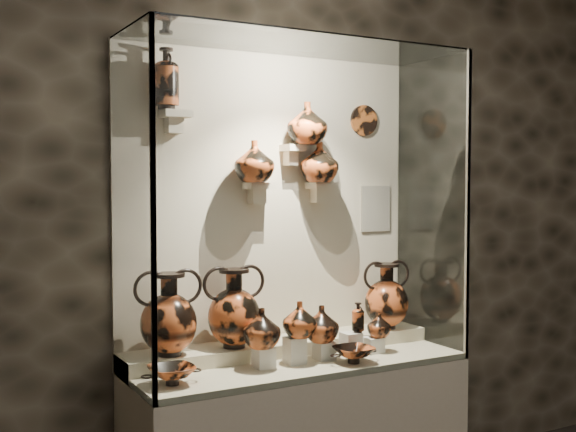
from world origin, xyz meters
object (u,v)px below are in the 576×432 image
Objects in this scene: jug_e at (379,325)px; lekythos_small at (358,315)px; jug_b at (299,319)px; ovoid_vase_b at (307,123)px; amphora_left at (169,314)px; jug_a at (261,328)px; amphora_right at (386,296)px; ovoid_vase_a at (254,161)px; lekythos_tall at (166,75)px; ovoid_vase_c at (319,162)px; kylix_right at (353,353)px; amphora_mid at (234,308)px; kylix_left at (172,373)px; jug_c at (321,324)px.

lekythos_small is (-0.13, 0.00, 0.06)m from jug_e.
jug_b is 1.03m from ovoid_vase_b.
jug_b is at bearing -167.34° from lekythos_small.
lekythos_small is at bearing 3.74° from amphora_left.
lekythos_small is at bearing -59.77° from ovoid_vase_b.
lekythos_small reaches higher than jug_a.
ovoid_vase_a reaches higher than amphora_right.
jug_b is at bearing -159.15° from jug_e.
ovoid_vase_c is (0.84, -0.04, -0.41)m from lekythos_tall.
kylix_right is 0.75× the size of lekythos_tall.
amphora_left is at bearing -169.53° from jug_e.
jug_a is 0.48m from kylix_right.
jug_a is 0.86× the size of ovoid_vase_b.
amphora_mid is 1.03m from ovoid_vase_b.
jug_e reaches higher than kylix_right.
jug_a is at bearing -4.36° from kylix_left.
ovoid_vase_c reaches higher than lekythos_small.
amphora_right is 2.13× the size of lekythos_small.
jug_a is 0.55m from lekythos_small.
amphora_right is 1.93× the size of jug_a.
kylix_left is at bearing -173.78° from jug_c.
ovoid_vase_b reaches higher than ovoid_vase_a.
amphora_left is 0.87m from ovoid_vase_a.
ovoid_vase_a is (0.14, 0.06, 0.73)m from amphora_mid.
kylix_left is at bearing -162.96° from ovoid_vase_b.
jug_c is 0.82m from kylix_left.
jug_e is 1.15m from kylix_left.
jug_e is (0.48, 0.00, -0.07)m from jug_b.
kylix_right is at bearing -35.52° from jug_b.
jug_c is 1.06× the size of lekythos_small.
kylix_left is (-0.46, -0.05, -0.14)m from jug_a.
amphora_left is at bearing 62.64° from kylix_left.
jug_a is 1.46× the size of jug_e.
kylix_left is at bearing -156.76° from jug_e.
amphora_mid is 0.44m from jug_c.
lekythos_tall reaches higher than jug_a.
ovoid_vase_c is (-0.21, 0.25, 0.85)m from jug_e.
amphora_mid is 1.59× the size of kylix_right.
lekythos_tall reaches higher than jug_c.
ovoid_vase_b is (0.06, 0.24, 1.02)m from jug_c.
jug_c is 0.88m from ovoid_vase_a.
ovoid_vase_a is (-0.25, 0.24, 0.81)m from jug_c.
jug_c is 0.83× the size of ovoid_vase_b.
kylix_right is at bearing -48.86° from jug_c.
jug_a is 0.75× the size of kylix_left.
ovoid_vase_a is (-0.36, 0.37, 0.94)m from kylix_right.
amphora_right is 0.71m from jug_b.
amphora_left is at bearing 179.74° from ovoid_vase_a.
jug_b is at bearing -173.23° from jug_c.
jug_c is 0.72× the size of kylix_left.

